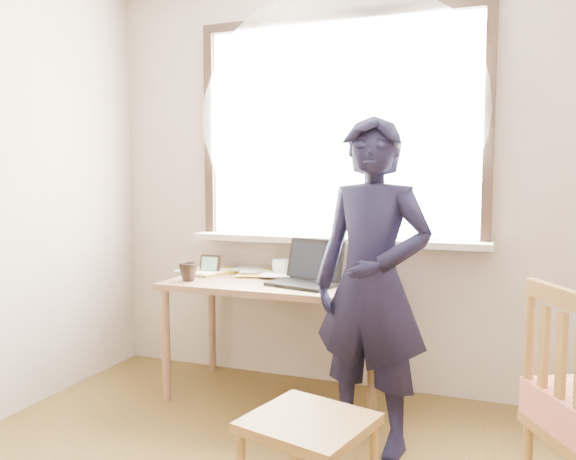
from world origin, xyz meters
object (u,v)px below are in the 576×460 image
at_px(mug_white, 282,267).
at_px(work_chair, 308,436).
at_px(mug_dark, 188,272).
at_px(desk, 281,294).
at_px(person, 372,285).
at_px(laptop, 308,274).

xyz_separation_m(mug_white, work_chair, (0.62, -1.34, -0.39)).
xyz_separation_m(mug_dark, work_chair, (1.08, -0.97, -0.39)).
distance_m(desk, person, 0.77).
distance_m(laptop, mug_white, 0.33).
bearing_deg(laptop, work_chair, -71.30).
bearing_deg(work_chair, laptop, 108.70).
distance_m(laptop, work_chair, 1.25).
bearing_deg(person, work_chair, -84.05).
bearing_deg(person, desk, 158.63).
height_order(mug_dark, person, person).
distance_m(mug_white, work_chair, 1.52).
relative_size(desk, laptop, 3.08).
bearing_deg(desk, mug_dark, -161.66).
xyz_separation_m(desk, mug_white, (-0.06, 0.19, 0.13)).
distance_m(mug_white, mug_dark, 0.58).
distance_m(mug_dark, work_chair, 1.50).
xyz_separation_m(desk, laptop, (0.18, -0.03, 0.13)).
xyz_separation_m(mug_dark, person, (1.15, -0.24, 0.04)).
relative_size(mug_dark, person, 0.07).
height_order(work_chair, person, person).
bearing_deg(desk, mug_white, 107.86).
bearing_deg(laptop, mug_dark, -168.46).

